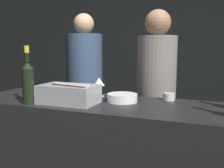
# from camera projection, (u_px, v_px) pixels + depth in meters

# --- Properties ---
(wall_back_chalkboard) EXTENTS (6.40, 0.06, 2.80)m
(wall_back_chalkboard) POSITION_uv_depth(u_px,v_px,m) (166.00, 47.00, 3.56)
(wall_back_chalkboard) COLOR black
(wall_back_chalkboard) RESTS_ON ground_plane
(ice_bin_with_bottles) EXTENTS (0.37, 0.22, 0.13)m
(ice_bin_with_bottles) POSITION_uv_depth(u_px,v_px,m) (69.00, 93.00, 1.61)
(ice_bin_with_bottles) COLOR #9EA0A5
(ice_bin_with_bottles) RESTS_ON bar_counter
(bowl_white) EXTENTS (0.20, 0.20, 0.05)m
(bowl_white) POSITION_uv_depth(u_px,v_px,m) (122.00, 98.00, 1.66)
(bowl_white) COLOR white
(bowl_white) RESTS_ON bar_counter
(wine_glass) EXTENTS (0.09, 0.09, 0.14)m
(wine_glass) POSITION_uv_depth(u_px,v_px,m) (99.00, 82.00, 1.84)
(wine_glass) COLOR silver
(wine_glass) RESTS_ON bar_counter
(candle_votive) EXTENTS (0.08, 0.08, 0.05)m
(candle_votive) POSITION_uv_depth(u_px,v_px,m) (169.00, 97.00, 1.71)
(candle_votive) COLOR silver
(candle_votive) RESTS_ON bar_counter
(champagne_bottle) EXTENTS (0.07, 0.07, 0.37)m
(champagne_bottle) POSITION_uv_depth(u_px,v_px,m) (28.00, 81.00, 1.58)
(champagne_bottle) COLOR black
(champagne_bottle) RESTS_ON bar_counter
(person_in_hoodie) EXTENTS (0.32, 0.32, 1.68)m
(person_in_hoodie) POSITION_uv_depth(u_px,v_px,m) (156.00, 100.00, 2.09)
(person_in_hoodie) COLOR black
(person_in_hoodie) RESTS_ON ground_plane
(person_blond_tee) EXTENTS (0.37, 0.37, 1.73)m
(person_blond_tee) POSITION_uv_depth(u_px,v_px,m) (85.00, 87.00, 2.65)
(person_blond_tee) COLOR black
(person_blond_tee) RESTS_ON ground_plane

